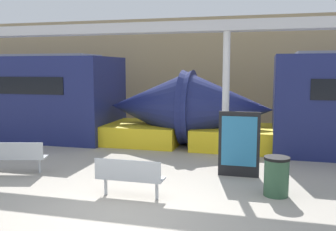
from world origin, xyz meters
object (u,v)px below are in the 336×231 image
(bench_far, at_px, (11,155))
(poster_board, at_px, (239,144))
(bench_near, at_px, (129,175))
(support_column_near, at_px, (226,100))
(trash_bin, at_px, (276,176))

(bench_far, distance_m, poster_board, 5.77)
(bench_near, relative_size, poster_board, 0.87)
(poster_board, distance_m, support_column_near, 1.52)
(bench_far, bearing_deg, bench_near, -28.62)
(bench_far, distance_m, support_column_near, 5.81)
(bench_near, bearing_deg, bench_far, 165.36)
(bench_near, xyz_separation_m, poster_board, (2.08, 2.17, 0.33))
(bench_near, distance_m, trash_bin, 3.10)
(trash_bin, height_order, poster_board, poster_board)
(bench_near, bearing_deg, trash_bin, 17.64)
(support_column_near, bearing_deg, poster_board, -66.26)
(bench_near, distance_m, bench_far, 3.66)
(bench_near, distance_m, support_column_near, 3.84)
(bench_near, xyz_separation_m, trash_bin, (2.95, 0.94, -0.07))
(bench_near, height_order, trash_bin, same)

